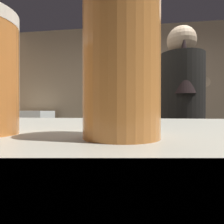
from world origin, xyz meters
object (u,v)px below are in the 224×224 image
Objects in this scene: mini_fridge at (32,142)px; bottle_olive_oil at (141,99)px; pint_glass_far at (121,56)px; mixing_bowl at (134,129)px; bottle_hot_sauce at (159,99)px; bartender at (181,123)px; bottle_vinegar at (119,98)px; bottle_soy at (141,100)px; chefs_knife at (202,133)px.

bottle_olive_oil is (1.93, 0.26, 0.77)m from mini_fridge.
mini_fridge is 3.56m from pint_glass_far.
mixing_bowl is 1.73m from pint_glass_far.
bottle_hot_sauce reaches higher than mixing_bowl.
bartender is 1.93m from bottle_olive_oil.
bottle_vinegar is (-0.28, 1.36, 0.40)m from mixing_bowl.
bottle_vinegar is (-0.65, 1.73, 0.30)m from bartender.
mini_fridge is at bearing -176.19° from bottle_vinegar.
bottle_hot_sauce is 0.34m from bottle_soy.
bottle_vinegar reaches higher than mixing_bowl.
bartender is 7.38× the size of bottle_vinegar.
bottle_hot_sauce is (0.69, 0.16, -0.00)m from bottle_vinegar.
bottle_olive_oil is (0.06, 3.22, 0.16)m from pint_glass_far.
pint_glass_far is at bearing -94.03° from chefs_knife.
mini_fridge reaches higher than mixing_bowl.
bartender is 0.51m from chefs_knife.
bartender reaches higher than bottle_vinegar.
pint_glass_far is 0.63× the size of bottle_olive_oil.
mixing_bowl is at bearing -161.77° from chefs_knife.
mixing_bowl is at bearing -93.78° from bottle_soy.
mini_fridge reaches higher than chefs_knife.
chefs_knife is at bearing -80.77° from bottle_hot_sauce.
mini_fridge is 2.26m from mixing_bowl.
bartender is at bearing -81.02° from bottle_soy.
pint_glass_far is 3.26m from bottle_hot_sauce.
pint_glass_far is (1.87, -2.96, 0.61)m from mini_fridge.
mini_fridge is 0.63× the size of bartender.
bartender is (2.22, -1.63, 0.47)m from mini_fridge.
mixing_bowl is 1.56m from bottle_olive_oil.
bartender is 7.72× the size of bottle_hot_sauce.
bottle_vinegar is at bearing 101.59° from mixing_bowl.
bottle_hot_sauce is at bearing 13.19° from bottle_vinegar.
mini_fridge is at bearing -175.31° from bottle_soy.
mini_fridge is 4.62× the size of chefs_knife.
bottle_vinegar is at bearing 140.88° from chefs_knife.
bottle_soy is at bearing 88.84° from pint_glass_far.
bottle_hot_sauce reaches higher than bottle_soy.
chefs_knife is at bearing 2.47° from mixing_bowl.
pint_glass_far is at bearing -91.16° from bottle_soy.
pint_glass_far is at bearing -84.27° from bottle_vinegar.
chefs_knife is at bearing -67.85° from bottle_soy.
mixing_bowl is at bearing 47.18° from bartender.
mini_fridge is 4.63× the size of bottle_vinegar.
pint_glass_far is at bearing -89.00° from mixing_bowl.
bottle_soy reaches higher than chefs_knife.
mixing_bowl is (1.84, -1.25, 0.37)m from mini_fridge.
bottle_soy is (1.93, 0.16, 0.75)m from mini_fridge.
bottle_olive_oil reaches higher than pint_glass_far.
mixing_bowl is 0.66m from chefs_knife.
bartender is at bearing 75.48° from pint_glass_far.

